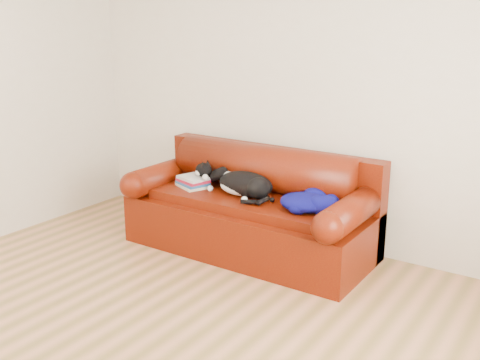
# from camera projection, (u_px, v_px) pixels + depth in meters

# --- Properties ---
(ground) EXTENTS (4.50, 4.50, 0.00)m
(ground) POSITION_uv_depth(u_px,v_px,m) (145.00, 332.00, 3.61)
(ground) COLOR olive
(ground) RESTS_ON ground
(room_shell) EXTENTS (4.52, 4.02, 2.61)m
(room_shell) POSITION_uv_depth(u_px,v_px,m) (150.00, 70.00, 3.10)
(room_shell) COLOR beige
(room_shell) RESTS_ON ground
(sofa_base) EXTENTS (2.10, 0.90, 0.50)m
(sofa_base) POSITION_uv_depth(u_px,v_px,m) (249.00, 224.00, 4.83)
(sofa_base) COLOR #410602
(sofa_base) RESTS_ON ground
(sofa_back) EXTENTS (2.10, 1.01, 0.88)m
(sofa_back) POSITION_uv_depth(u_px,v_px,m) (264.00, 184.00, 4.94)
(sofa_back) COLOR #410602
(sofa_back) RESTS_ON ground
(book_stack) EXTENTS (0.34, 0.30, 0.10)m
(book_stack) POSITION_uv_depth(u_px,v_px,m) (193.00, 182.00, 4.97)
(book_stack) COLOR beige
(book_stack) RESTS_ON sofa_base
(cat) EXTENTS (0.69, 0.43, 0.26)m
(cat) POSITION_uv_depth(u_px,v_px,m) (244.00, 184.00, 4.71)
(cat) COLOR black
(cat) RESTS_ON sofa_base
(blanket) EXTENTS (0.57, 0.46, 0.15)m
(blanket) POSITION_uv_depth(u_px,v_px,m) (308.00, 201.00, 4.38)
(blanket) COLOR #0A024B
(blanket) RESTS_ON sofa_base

